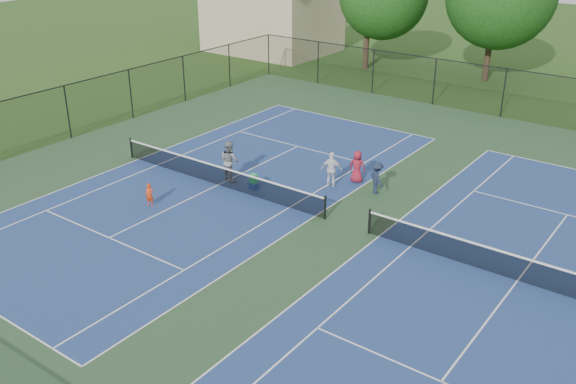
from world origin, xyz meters
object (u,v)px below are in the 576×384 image
Objects in this scene: child_player at (150,195)px; bystander_c at (357,167)px; bystander_b at (377,178)px; bystander_a at (332,170)px; ball_hopper at (254,179)px; clapboard_house at (272,15)px; instructor at (230,161)px; ball_crate at (254,186)px.

child_player is 9.59m from bystander_c.
bystander_c reaches higher than bystander_b.
bystander_a is 4.08× the size of ball_hopper.
ball_hopper is at bearing 38.39° from child_player.
bystander_c is (0.68, 1.14, -0.07)m from bystander_a.
child_player is at bearing -62.00° from clapboard_house.
ball_hopper is (17.63, -24.38, -2.56)m from clapboard_house.
bystander_c is at bearing -132.92° from instructor.
instructor is at bearing 19.86° from bystander_c.
bystander_a reaches higher than ball_crate.
ball_hopper is at bearing 20.51° from bystander_a.
bystander_c is at bearing -44.77° from clapboard_house.
bystander_a is (4.27, 2.22, -0.14)m from instructor.
bystander_c is 4.92m from ball_crate.
child_player is at bearing 89.94° from instructor.
clapboard_house is 32.25m from child_player.
clapboard_house is 5.54× the size of instructor.
bystander_c is at bearing 12.12° from bystander_b.
ball_hopper is (-3.37, -3.54, -0.24)m from bystander_c.
ball_crate is (-4.76, -2.94, -0.59)m from bystander_b.
instructor reaches higher than bystander_a.
clapboard_house reaches higher than ball_hopper.
clapboard_house is at bearing -8.27° from bystander_b.
ball_hopper is (2.54, 4.01, 0.02)m from child_player.
bystander_b is 3.70× the size of ball_crate.
instructor is 4.74× the size of ball_hopper.
ball_crate is at bearing -173.50° from instructor.
instructor is 6.92m from bystander_b.
clapboard_house is 26.29× the size of ball_hopper.
ball_crate is (-2.69, -2.40, -0.67)m from bystander_a.
child_player is at bearing 29.58° from bystander_a.
clapboard_house is at bearing -43.58° from instructor.
clapboard_house is at bearing 125.88° from ball_hopper.
bystander_b is at bearing 31.66° from ball_hopper.
ball_crate is at bearing 0.00° from ball_hopper.
instructor is at bearing 173.64° from ball_hopper.
bystander_b is (7.30, 6.95, 0.24)m from child_player.
bystander_a is 3.67m from ball_crate.
clapboard_house reaches higher than bystander_b.
clapboard_house is 29.12m from instructor.
instructor reaches higher than bystander_b.
instructor is 1.65m from ball_hopper.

